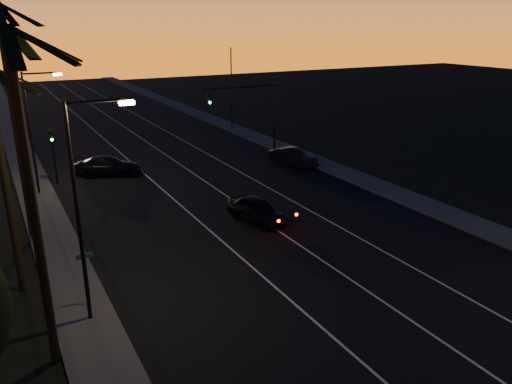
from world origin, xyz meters
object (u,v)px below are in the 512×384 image
lead_car (257,210)px  cross_car (109,166)px  signal_mast (252,104)px  right_car (293,157)px

lead_car → cross_car: bearing=111.9°
signal_mast → cross_car: bearing=178.3°
signal_mast → lead_car: 15.97m
right_car → cross_car: bearing=162.2°
cross_car → signal_mast: bearing=-1.7°
signal_mast → cross_car: size_ratio=1.27×
signal_mast → lead_car: bearing=-116.8°
lead_car → cross_car: size_ratio=0.90×
signal_mast → cross_car: (-12.68, 0.37, -4.02)m
signal_mast → lead_car: signal_mast is taller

